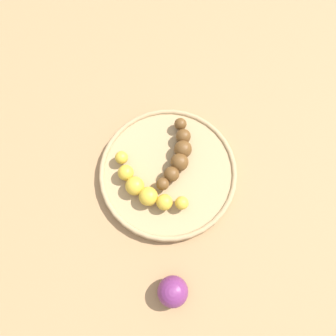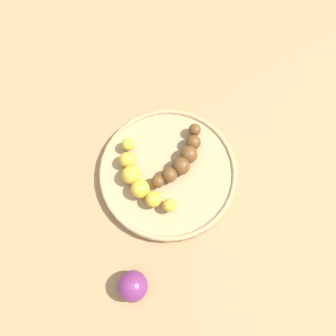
# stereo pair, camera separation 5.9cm
# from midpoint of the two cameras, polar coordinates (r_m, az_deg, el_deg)

# --- Properties ---
(ground_plane) EXTENTS (2.40, 2.40, 0.00)m
(ground_plane) POSITION_cam_midpoint_polar(r_m,az_deg,el_deg) (0.62, -2.67, -1.50)
(ground_plane) COLOR #936D47
(fruit_bowl) EXTENTS (0.26, 0.26, 0.02)m
(fruit_bowl) POSITION_cam_midpoint_polar(r_m,az_deg,el_deg) (0.61, -2.72, -1.17)
(fruit_bowl) COLOR #A08259
(fruit_bowl) RESTS_ON ground_plane
(banana_overripe) EXTENTS (0.11, 0.11, 0.03)m
(banana_overripe) POSITION_cam_midpoint_polar(r_m,az_deg,el_deg) (0.60, -0.91, 1.94)
(banana_overripe) COLOR #593819
(banana_overripe) RESTS_ON fruit_bowl
(banana_spotted) EXTENTS (0.09, 0.15, 0.03)m
(banana_spotted) POSITION_cam_midpoint_polar(r_m,az_deg,el_deg) (0.58, -7.12, -3.99)
(banana_spotted) COLOR gold
(banana_spotted) RESTS_ON fruit_bowl
(plum_purple) EXTENTS (0.05, 0.05, 0.05)m
(plum_purple) POSITION_cam_midpoint_polar(r_m,az_deg,el_deg) (0.57, -2.27, -21.61)
(plum_purple) COLOR #662659
(plum_purple) RESTS_ON ground_plane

